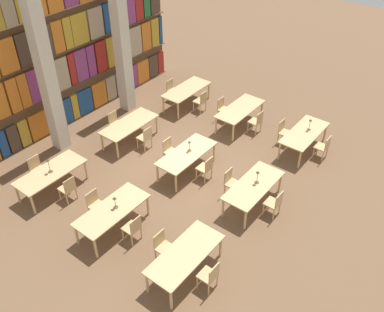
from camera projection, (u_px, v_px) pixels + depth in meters
name	position (u px, v px, depth m)	size (l,w,h in m)	color
ground_plane	(186.00, 169.00, 14.10)	(40.00, 40.00, 0.00)	brown
bookshelf_bank	(67.00, 52.00, 15.07)	(9.96, 0.35, 5.50)	brown
pillar_left	(45.00, 68.00, 13.33)	(0.45, 0.45, 6.00)	beige
pillar_center	(121.00, 36.00, 15.40)	(0.45, 0.45, 6.00)	beige
reading_table_0	(185.00, 255.00, 10.41)	(2.15, 0.91, 0.74)	tan
chair_0	(210.00, 276.00, 10.17)	(0.42, 0.40, 0.88)	tan
chair_1	(163.00, 246.00, 10.89)	(0.42, 0.40, 0.88)	tan
reading_table_1	(253.00, 187.00, 12.41)	(2.15, 0.91, 0.74)	tan
chair_2	(274.00, 203.00, 12.14)	(0.42, 0.40, 0.88)	tan
chair_3	(231.00, 182.00, 12.86)	(0.42, 0.40, 0.88)	tan
desk_lamp_0	(258.00, 175.00, 12.26)	(0.14, 0.14, 0.44)	brown
reading_table_2	(304.00, 134.00, 14.55)	(2.15, 0.91, 0.74)	tan
chair_4	(323.00, 147.00, 14.30)	(0.42, 0.40, 0.88)	tan
chair_5	(284.00, 131.00, 15.02)	(0.42, 0.40, 0.88)	tan
desk_lamp_1	(310.00, 123.00, 14.44)	(0.14, 0.14, 0.44)	brown
reading_table_3	(112.00, 211.00, 11.62)	(2.15, 0.91, 0.74)	tan
chair_6	(133.00, 228.00, 11.39)	(0.42, 0.40, 0.88)	tan
chair_7	(95.00, 204.00, 12.11)	(0.42, 0.40, 0.88)	tan
desk_lamp_2	(115.00, 200.00, 11.47)	(0.14, 0.14, 0.39)	brown
reading_table_4	(187.00, 155.00, 13.63)	(2.15, 0.91, 0.74)	tan
chair_8	(206.00, 168.00, 13.41)	(0.42, 0.40, 0.88)	tan
chair_9	(170.00, 150.00, 14.13)	(0.42, 0.40, 0.88)	tan
desk_lamp_3	(189.00, 144.00, 13.51)	(0.14, 0.14, 0.40)	brown
reading_table_5	(240.00, 110.00, 15.79)	(2.15, 0.91, 0.74)	tan
chair_10	(257.00, 121.00, 15.54)	(0.42, 0.40, 0.88)	tan
chair_11	(223.00, 108.00, 16.26)	(0.42, 0.40, 0.88)	tan
reading_table_6	(51.00, 173.00, 12.89)	(2.15, 0.91, 0.74)	tan
chair_12	(68.00, 188.00, 12.65)	(0.42, 0.40, 0.88)	tan
chair_13	(38.00, 169.00, 13.37)	(0.42, 0.40, 0.88)	tan
desk_lamp_4	(48.00, 163.00, 12.63)	(0.14, 0.14, 0.49)	brown
reading_table_7	(129.00, 125.00, 14.97)	(2.15, 0.91, 0.74)	tan
chair_14	(145.00, 137.00, 14.74)	(0.42, 0.40, 0.88)	tan
chair_15	(115.00, 123.00, 15.46)	(0.42, 0.40, 0.88)	tan
reading_table_8	(187.00, 91.00, 16.96)	(2.15, 0.91, 0.74)	tan
chair_16	(201.00, 101.00, 16.70)	(0.42, 0.40, 0.88)	tan
chair_17	(172.00, 90.00, 17.42)	(0.42, 0.40, 0.88)	tan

